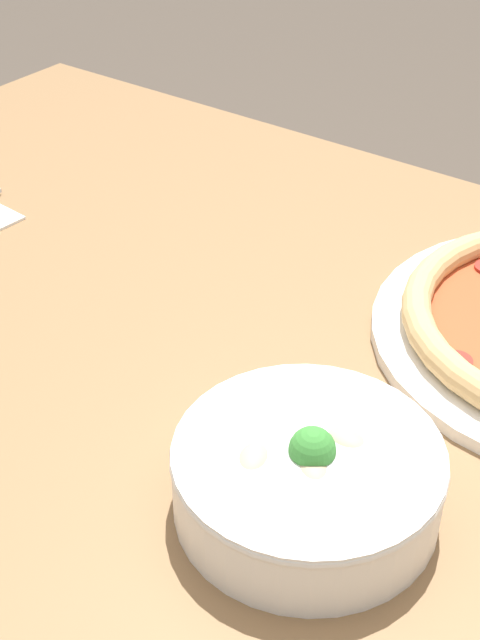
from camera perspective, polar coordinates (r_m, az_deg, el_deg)
dining_table at (r=0.83m, az=0.50°, el=-8.37°), size 1.31×0.84×0.76m
bowl at (r=0.61m, az=4.34°, el=-9.78°), size 0.19×0.19×0.07m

